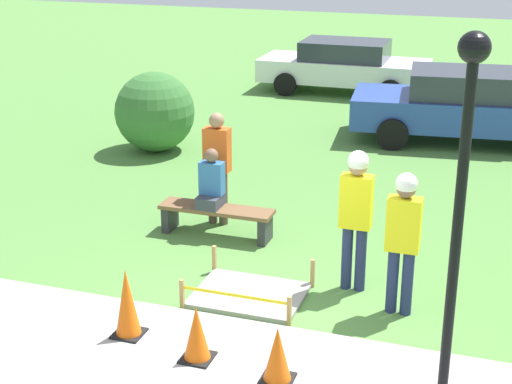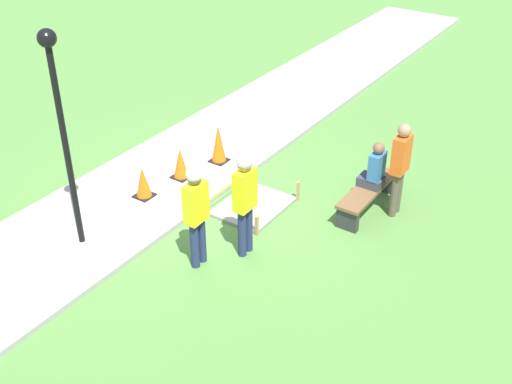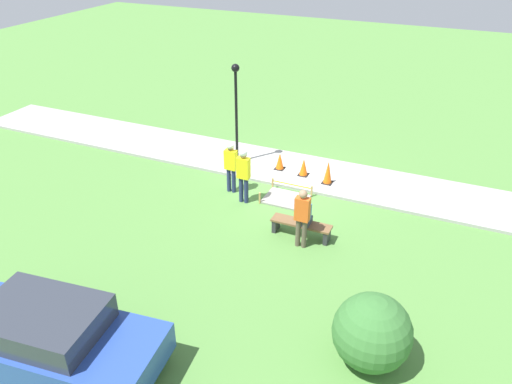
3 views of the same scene
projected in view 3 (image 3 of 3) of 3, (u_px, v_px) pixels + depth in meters
name	position (u px, v px, depth m)	size (l,w,h in m)	color
ground_plane	(283.00, 188.00, 16.98)	(60.00, 60.00, 0.00)	#51843D
sidewalk	(296.00, 170.00, 18.01)	(28.00, 2.64, 0.10)	#9E9E99
wet_concrete_patch	(286.00, 199.00, 16.25)	(1.43, 1.14, 0.39)	gray
traffic_cone_near_patch	(328.00, 172.00, 16.87)	(0.34, 0.34, 0.82)	black
traffic_cone_far_patch	(304.00, 167.00, 17.43)	(0.34, 0.34, 0.63)	black
traffic_cone_sidewalk_edge	(280.00, 161.00, 17.86)	(0.34, 0.34, 0.62)	black
park_bench	(301.00, 226.00, 14.31)	(1.75, 0.44, 0.46)	#2D2D33
person_seated_on_bench	(305.00, 214.00, 14.00)	(0.36, 0.44, 0.89)	#383D47
worker_supervisor	(243.00, 170.00, 15.60)	(0.40, 0.27, 1.89)	navy
worker_assistant	(231.00, 162.00, 16.22)	(0.40, 0.26, 1.82)	navy
bystander_in_orange_shirt	(302.00, 215.00, 13.53)	(0.40, 0.24, 1.79)	brown
lamppost_near	(236.00, 99.00, 17.32)	(0.28, 0.28, 3.65)	black
parked_car_blue	(46.00, 336.00, 9.98)	(4.93, 2.52, 1.53)	#28479E
shrub_rounded_near	(372.00, 332.00, 10.05)	(1.63, 1.63, 1.63)	#387033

